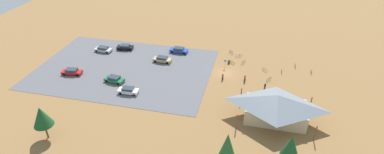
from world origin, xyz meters
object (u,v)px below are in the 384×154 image
pine_west (291,146)px  car_silver_back_corner (103,49)px  car_tan_end_stall (162,59)px  bike_pavilion (276,106)px  car_blue_second_row (179,50)px  bicycle_teal_trailside (269,79)px  pine_mideast (227,149)px  bicycle_blue_near_sign (243,62)px  bicycle_purple_yard_left (239,56)px  lot_sign (225,63)px  bicycle_orange_yard_front (311,72)px  trash_bin (229,62)px  bicycle_black_lone_east (231,52)px  bicycle_white_yard_right (282,72)px  bicycle_yellow_edge_south (295,66)px  car_red_aisle_side (72,72)px  car_black_far_end (125,47)px  visitor_at_bikes (265,86)px  car_green_by_curb (114,79)px  car_white_mid_lot (128,90)px  pine_far_west (42,116)px  bicycle_silver_edge_north (265,70)px  visitor_near_lot (245,78)px  bicycle_green_back_row (232,63)px  visitor_by_pavilion (223,76)px

pine_west → car_silver_back_corner: (46.01, -30.10, -4.02)m
pine_west → car_tan_end_stall: size_ratio=1.44×
bike_pavilion → car_blue_second_row: size_ratio=2.90×
bicycle_teal_trailside → pine_mideast: bearing=78.1°
pine_west → bicycle_blue_near_sign: pine_west is taller
pine_west → bicycle_purple_yard_left: (10.73, -35.12, -4.37)m
lot_sign → bicycle_orange_yard_front: size_ratio=1.28×
bike_pavilion → trash_bin: (10.97, -19.45, -2.67)m
bicycle_black_lone_east → bicycle_blue_near_sign: size_ratio=0.85×
bicycle_white_yard_right → bicycle_yellow_edge_south: (-3.25, -3.34, 0.01)m
bicycle_blue_near_sign → car_red_aisle_side: bearing=20.1°
car_black_far_end → visitor_at_bikes: bearing=163.2°
car_tan_end_stall → visitor_at_bikes: 26.11m
lot_sign → car_black_far_end: size_ratio=0.49×
bike_pavilion → lot_sign: (11.66, -17.04, -1.71)m
car_green_by_curb → car_blue_second_row: car_blue_second_row is taller
car_white_mid_lot → car_tan_end_stall: bearing=-100.7°
pine_far_west → bicycle_silver_edge_north: size_ratio=5.40×
pine_far_west → bicycle_silver_edge_north: (-36.02, -31.65, -4.32)m
bicycle_orange_yard_front → visitor_near_lot: size_ratio=1.00×
bicycle_orange_yard_front → bicycle_green_back_row: bearing=-1.8°
bicycle_silver_edge_north → visitor_by_pavilion: visitor_by_pavilion is taller
bike_pavilion → pine_west: bearing=98.8°
bicycle_white_yard_right → bicycle_teal_trailside: (2.84, 4.22, 0.03)m
car_blue_second_row → bicycle_orange_yard_front: bearing=174.1°
pine_far_west → bicycle_black_lone_east: bearing=-125.0°
pine_west → visitor_near_lot: 25.51m
trash_bin → bicycle_yellow_edge_south: (-15.88, -1.50, -0.08)m
bicycle_yellow_edge_south → car_silver_back_corner: (49.09, 2.67, 0.35)m
bicycle_purple_yard_left → car_green_by_curb: size_ratio=0.36×
bicycle_teal_trailside → car_white_mid_lot: car_white_mid_lot is taller
pine_west → bicycle_teal_trailside: pine_west is taller
trash_bin → car_white_mid_lot: bearing=43.1°
lot_sign → bicycle_black_lone_east: (-0.58, -7.74, -1.01)m
bicycle_yellow_edge_south → bicycle_orange_yard_front: same height
bicycle_black_lone_east → visitor_near_lot: size_ratio=0.79×
pine_far_west → bicycle_blue_near_sign: (-30.72, -34.02, -4.29)m
car_blue_second_row → pine_mideast: bearing=115.0°
bicycle_black_lone_east → car_tan_end_stall: 18.21m
bike_pavilion → visitor_by_pavilion: 16.47m
pine_west → car_black_far_end: size_ratio=1.48×
bicycle_black_lone_east → car_green_by_curb: size_ratio=0.30×
bicycle_blue_near_sign → car_silver_back_corner: car_silver_back_corner is taller
car_silver_back_corner → car_blue_second_row: car_blue_second_row is taller
bicycle_purple_yard_left → car_green_by_curb: 31.65m
bicycle_purple_yard_left → trash_bin: bearing=61.7°
bicycle_white_yard_right → car_silver_back_corner: (45.85, -0.67, 0.36)m
bicycle_white_yard_right → car_green_by_curb: 38.55m
bicycle_white_yard_right → car_green_by_curb: (36.48, 12.48, 0.37)m
trash_bin → pine_mideast: size_ratio=0.11×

